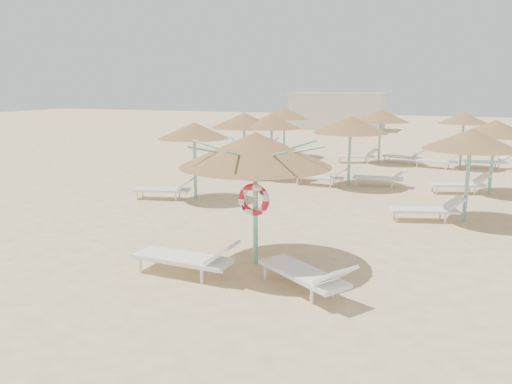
% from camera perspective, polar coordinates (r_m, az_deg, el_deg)
% --- Properties ---
extents(ground, '(120.00, 120.00, 0.00)m').
position_cam_1_polar(ground, '(11.35, 0.48, -7.79)').
color(ground, '#E1C589').
rests_on(ground, ground).
extents(main_palapa, '(3.24, 3.24, 2.91)m').
position_cam_1_polar(main_palapa, '(10.55, -0.06, 4.83)').
color(main_palapa, '#6DBEA6').
rests_on(main_palapa, ground).
extents(lounger_main_a, '(2.26, 0.76, 0.81)m').
position_cam_1_polar(lounger_main_a, '(10.44, -7.67, -7.44)').
color(lounger_main_a, white).
rests_on(lounger_main_a, ground).
extents(lounger_main_b, '(2.17, 1.76, 0.79)m').
position_cam_1_polar(lounger_main_b, '(9.59, 5.90, -9.27)').
color(lounger_main_b, white).
rests_on(lounger_main_b, ground).
extents(palapa_field, '(18.52, 13.77, 2.73)m').
position_cam_1_polar(palapa_field, '(20.49, 15.02, 7.28)').
color(palapa_field, '#6DBEA6').
rests_on(palapa_field, ground).
extents(service_hut, '(8.40, 4.40, 3.25)m').
position_cam_1_polar(service_hut, '(46.08, 9.29, 9.12)').
color(service_hut, silver).
rests_on(service_hut, ground).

